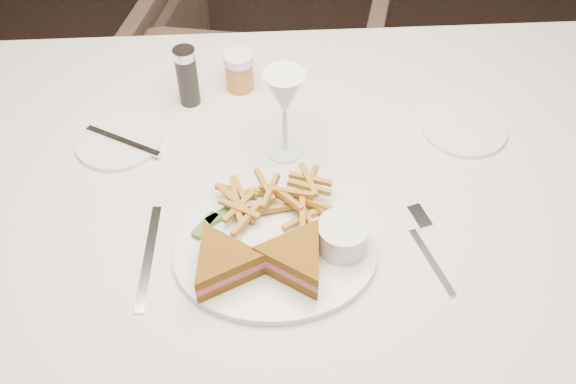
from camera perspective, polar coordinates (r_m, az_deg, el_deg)
The scene contains 3 objects.
table at distance 1.41m, azimuth -0.32°, elevation -10.06°, with size 1.42×0.95×0.75m, color silver.
chair_far at distance 2.01m, azimuth -1.77°, elevation 10.77°, with size 0.68×0.64×0.70m, color #48352C.
table_setting at distance 1.05m, azimuth -1.42°, elevation -0.40°, with size 0.80×0.67×0.18m.
Camera 1 is at (0.29, -0.55, 1.57)m, focal length 40.00 mm.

